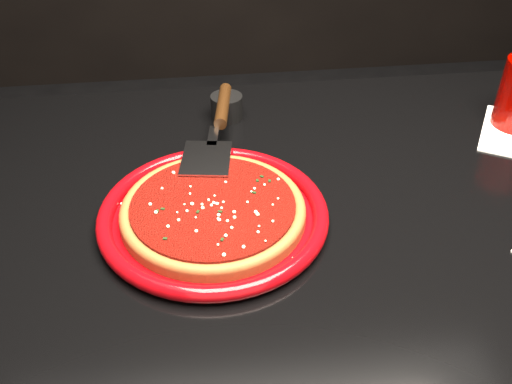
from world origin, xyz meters
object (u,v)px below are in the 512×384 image
Objects in this scene: table at (329,382)px; pizza_server at (217,128)px; plate at (213,214)px; ramekin at (227,107)px.

table is 0.48m from pizza_server.
plate is 1.03× the size of pizza_server.
plate is at bearing 175.76° from table.
ramekin is at bearing 85.38° from pizza_server.
pizza_server is at bearing -103.24° from ramekin.
pizza_server is at bearing 84.40° from plate.
pizza_server reaches higher than plate.
ramekin is (0.04, 0.27, 0.01)m from plate.
plate reaches higher than table.
pizza_server is (0.02, 0.17, 0.03)m from plate.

